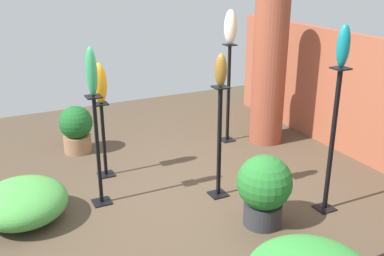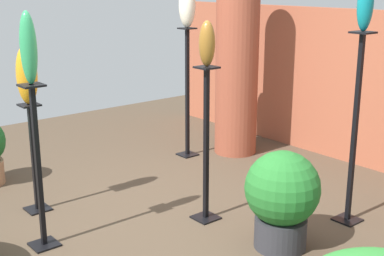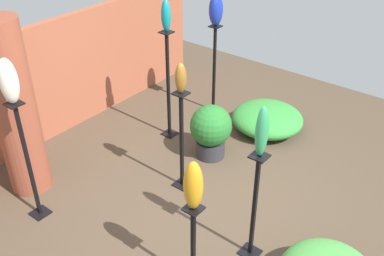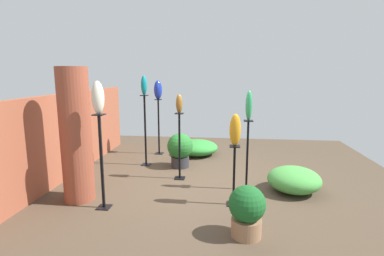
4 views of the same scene
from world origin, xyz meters
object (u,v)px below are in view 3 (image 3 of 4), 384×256
(pedestal_jade, at_px, (254,212))
(art_vase_cobalt, at_px, (216,10))
(pedestal_bronze, at_px, (182,145))
(art_vase_ivory, at_px, (9,81))
(pedestal_ivory, at_px, (29,167))
(pedestal_cobalt, at_px, (214,73))
(art_vase_jade, at_px, (262,132))
(pedestal_amber, at_px, (193,250))
(brick_pillar, at_px, (15,111))
(art_vase_amber, at_px, (193,186))
(potted_plant_back_center, at_px, (211,130))
(art_vase_bronze, at_px, (181,78))
(art_vase_teal, at_px, (166,16))
(pedestal_teal, at_px, (168,90))

(pedestal_jade, xyz_separation_m, art_vase_cobalt, (2.22, 2.10, 1.07))
(pedestal_bronze, xyz_separation_m, art_vase_ivory, (-1.44, 0.97, 1.11))
(pedestal_ivory, height_order, pedestal_cobalt, pedestal_ivory)
(art_vase_jade, bearing_deg, pedestal_bronze, 71.52)
(pedestal_amber, distance_m, pedestal_bronze, 1.51)
(brick_pillar, height_order, art_vase_amber, brick_pillar)
(pedestal_jade, bearing_deg, brick_pillar, 105.19)
(pedestal_cobalt, distance_m, art_vase_amber, 3.47)
(pedestal_bronze, xyz_separation_m, art_vase_amber, (-1.09, -1.04, 0.61))
(art_vase_amber, distance_m, potted_plant_back_center, 2.30)
(pedestal_jade, relative_size, art_vase_bronze, 3.50)
(art_vase_amber, bearing_deg, art_vase_teal, 45.69)
(pedestal_teal, xyz_separation_m, art_vase_teal, (0.00, 0.00, 1.07))
(pedestal_ivory, xyz_separation_m, pedestal_amber, (0.35, -2.00, -0.24))
(art_vase_cobalt, relative_size, art_vase_amber, 0.95)
(brick_pillar, distance_m, art_vase_amber, 2.53)
(pedestal_jade, distance_m, art_vase_amber, 0.95)
(pedestal_jade, xyz_separation_m, pedestal_teal, (1.23, 2.18, 0.16))
(art_vase_amber, xyz_separation_m, potted_plant_back_center, (1.83, 1.14, -0.80))
(pedestal_cobalt, bearing_deg, brick_pillar, 167.35)
(brick_pillar, relative_size, art_vase_teal, 5.10)
(art_vase_teal, xyz_separation_m, art_vase_amber, (-1.89, -1.94, -0.59))
(pedestal_ivory, relative_size, art_vase_cobalt, 3.12)
(pedestal_cobalt, bearing_deg, art_vase_cobalt, 0.00)
(pedestal_bronze, relative_size, art_vase_jade, 2.56)
(pedestal_jade, bearing_deg, art_vase_ivory, 114.24)
(art_vase_teal, bearing_deg, pedestal_bronze, -131.60)
(art_vase_teal, relative_size, potted_plant_back_center, 0.56)
(pedestal_teal, xyz_separation_m, art_vase_bronze, (-0.80, -0.90, 0.75))
(art_vase_bronze, bearing_deg, art_vase_amber, -136.48)
(art_vase_teal, height_order, art_vase_cobalt, art_vase_teal)
(art_vase_jade, height_order, art_vase_cobalt, art_vase_cobalt)
(art_vase_ivory, bearing_deg, pedestal_jade, -65.76)
(potted_plant_back_center, bearing_deg, pedestal_bronze, -171.77)
(pedestal_ivory, distance_m, art_vase_bronze, 1.92)
(pedestal_ivory, height_order, art_vase_amber, pedestal_ivory)
(pedestal_teal, bearing_deg, brick_pillar, 163.48)
(art_vase_teal, bearing_deg, brick_pillar, 163.48)
(pedestal_jade, distance_m, art_vase_cobalt, 3.24)
(pedestal_ivory, height_order, art_vase_ivory, art_vase_ivory)
(pedestal_teal, relative_size, art_vase_ivory, 3.27)
(brick_pillar, distance_m, art_vase_ivory, 0.86)
(brick_pillar, height_order, art_vase_cobalt, brick_pillar)
(pedestal_cobalt, relative_size, art_vase_ivory, 2.91)
(pedestal_cobalt, bearing_deg, art_vase_bronze, -155.35)
(brick_pillar, relative_size, potted_plant_back_center, 2.84)
(pedestal_cobalt, distance_m, potted_plant_back_center, 1.29)
(brick_pillar, height_order, pedestal_amber, brick_pillar)
(brick_pillar, height_order, pedestal_ivory, brick_pillar)
(art_vase_bronze, bearing_deg, pedestal_ivory, 146.04)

